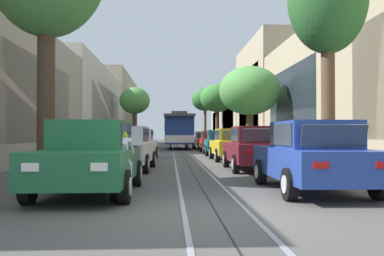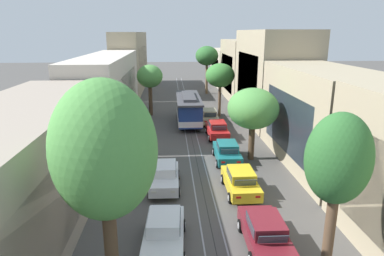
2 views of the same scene
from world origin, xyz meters
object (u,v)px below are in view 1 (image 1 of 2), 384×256
Objects in this scene: street_tree_kerb_right_mid at (217,98)px; cable_car_trolley at (179,131)px; street_tree_kerb_right_fourth at (205,100)px; street_tree_kerb_right_near at (328,1)px; parked_car_green_near_left at (91,157)px; street_tree_kerb_left_second at (135,101)px; parked_car_blue_near_right at (312,156)px; pedestrian_on_left_pavement at (232,138)px; parked_car_beige_sixth_right at (204,140)px; parked_car_maroon_second_right at (255,148)px; motorcycle_with_rider at (121,165)px; parked_car_yellow_mid_right at (232,144)px; parked_car_red_fifth_right at (211,141)px; parked_car_white_mid_left at (137,144)px; street_tree_kerb_right_second at (250,91)px; parked_car_white_second_left at (125,148)px; parked_car_teal_fourth_right at (220,142)px.

cable_car_trolley is at bearing -138.74° from street_tree_kerb_right_mid.
street_tree_kerb_right_near is at bearing -90.10° from street_tree_kerb_right_fourth.
parked_car_green_near_left is 0.72× the size of street_tree_kerb_left_second.
parked_car_blue_near_right is 2.56× the size of pedestrian_on_left_pavement.
pedestrian_on_left_pavement is (7.55, 29.43, 0.17)m from parked_car_green_near_left.
street_tree_kerb_left_second is (-6.64, 4.33, 3.86)m from parked_car_beige_sixth_right.
parked_car_maroon_second_right reaches higher than motorcycle_with_rider.
street_tree_kerb_right_near is 26.79m from pedestrian_on_left_pavement.
street_tree_kerb_right_near is at bearing 25.14° from parked_car_green_near_left.
pedestrian_on_left_pavement is at bearing 77.06° from motorcycle_with_rider.
parked_car_blue_near_right is at bearing -85.04° from cable_car_trolley.
parked_car_red_fifth_right is (0.16, 11.81, 0.00)m from parked_car_yellow_mid_right.
parked_car_yellow_mid_right is at bearing -92.72° from street_tree_kerb_right_fourth.
street_tree_kerb_right_second is (6.82, 4.79, 3.30)m from parked_car_white_mid_left.
parked_car_green_near_left is at bearing -90.78° from parked_car_white_second_left.
street_tree_kerb_right_second is 14.42m from street_tree_kerb_right_mid.
parked_car_white_second_left is 13.52m from street_tree_kerb_right_second.
street_tree_kerb_right_mid is 4.68m from pedestrian_on_left_pavement.
street_tree_kerb_right_near reaches higher than pedestrian_on_left_pavement.
parked_car_red_fifth_right is 9.48m from street_tree_kerb_right_mid.
street_tree_kerb_right_fourth is at bearing 89.44° from street_tree_kerb_right_mid.
parked_car_white_mid_left is 20.61m from street_tree_kerb_right_mid.
street_tree_kerb_right_mid reaches higher than street_tree_kerb_right_second.
pedestrian_on_left_pavement is (7.54, 16.95, 0.17)m from parked_car_white_mid_left.
parked_car_maroon_second_right is at bearing -90.15° from parked_car_yellow_mid_right.
parked_car_yellow_mid_right is 0.48× the size of cable_car_trolley.
parked_car_maroon_second_right is (-0.14, 5.61, 0.00)m from parked_car_blue_near_right.
street_tree_kerb_right_mid is (1.57, 20.25, 4.09)m from parked_car_yellow_mid_right.
motorcycle_with_rider is (-4.14, -17.26, -0.15)m from parked_car_teal_fourth_right.
cable_car_trolley is 28.74m from motorcycle_with_rider.
street_tree_kerb_right_second is (2.00, 0.42, 3.30)m from parked_car_teal_fourth_right.
parked_car_yellow_mid_right is 0.61× the size of street_tree_kerb_right_near.
parked_car_white_second_left is at bearing -107.70° from pedestrian_on_left_pavement.
street_tree_kerb_left_second is 1.07× the size of street_tree_kerb_right_second.
parked_car_white_second_left and parked_car_red_fifth_right have the same top height.
street_tree_kerb_left_second reaches higher than parked_car_blue_near_right.
parked_car_green_near_left is 1.00× the size of parked_car_blue_near_right.
street_tree_kerb_right_mid reaches higher than motorcycle_with_rider.
parked_car_white_second_left is 1.01× the size of parked_car_red_fifth_right.
parked_car_red_fifth_right is at bearing 89.44° from parked_car_maroon_second_right.
pedestrian_on_left_pavement is at bearing 84.86° from parked_car_blue_near_right.
parked_car_red_fifth_right is 25.06m from street_tree_kerb_right_fourth.
street_tree_kerb_right_fourth is (1.57, 24.45, 5.28)m from parked_car_red_fifth_right.
street_tree_kerb_right_mid reaches higher than parked_car_green_near_left.
parked_car_white_second_left and parked_car_teal_fourth_right have the same top height.
parked_car_teal_fourth_right is 14.63m from street_tree_kerb_right_near.
parked_car_white_second_left and parked_car_yellow_mid_right have the same top height.
street_tree_kerb_right_mid is (1.41, 8.43, 4.09)m from parked_car_red_fifth_right.
street_tree_kerb_right_near is (1.64, -8.40, 4.50)m from parked_car_yellow_mid_right.
parked_car_green_near_left is at bearing -129.85° from parked_car_maroon_second_right.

